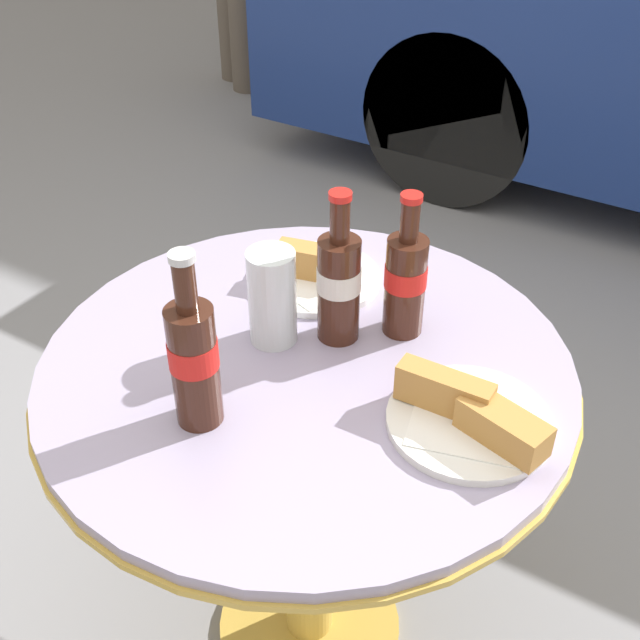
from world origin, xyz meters
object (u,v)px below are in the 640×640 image
cola_bottle_right (194,359)px  lunch_plate_near (471,416)px  cola_bottle_center (339,283)px  drinking_glass (272,301)px  lunch_plate_far (315,273)px  bistro_table (307,429)px  cola_bottle_left (405,280)px

cola_bottle_right → lunch_plate_near: 0.37m
cola_bottle_center → drinking_glass: cola_bottle_center is taller
cola_bottle_right → lunch_plate_far: size_ratio=1.19×
bistro_table → lunch_plate_near: 0.31m
cola_bottle_right → lunch_plate_near: bearing=28.2°
lunch_plate_near → bistro_table: bearing=178.7°
cola_bottle_left → lunch_plate_far: bearing=166.9°
cola_bottle_right → cola_bottle_center: cola_bottle_right is taller
bistro_table → drinking_glass: size_ratio=5.28×
drinking_glass → cola_bottle_right: bearing=-85.9°
drinking_glass → lunch_plate_far: (-0.03, 0.17, -0.05)m
drinking_glass → cola_bottle_left: bearing=38.0°
cola_bottle_left → drinking_glass: 0.20m
bistro_table → lunch_plate_near: (0.26, -0.01, 0.16)m
cola_bottle_right → lunch_plate_near: size_ratio=1.15×
lunch_plate_far → lunch_plate_near: bearing=-28.0°
cola_bottle_center → lunch_plate_far: 0.17m
cola_bottle_left → lunch_plate_far: cola_bottle_left is taller
cola_bottle_left → cola_bottle_right: cola_bottle_right is taller
cola_bottle_left → cola_bottle_right: (-0.14, -0.32, 0.01)m
cola_bottle_left → drinking_glass: size_ratio=1.53×
bistro_table → lunch_plate_far: 0.26m
cola_bottle_left → lunch_plate_near: 0.24m
bistro_table → cola_bottle_right: cola_bottle_right is taller
bistro_table → lunch_plate_near: lunch_plate_near is taller
bistro_table → lunch_plate_near: size_ratio=3.54×
cola_bottle_left → lunch_plate_far: (-0.19, 0.04, -0.08)m
cola_bottle_center → lunch_plate_far: bearing=135.3°
cola_bottle_left → cola_bottle_center: (-0.08, -0.06, 0.00)m
bistro_table → drinking_glass: drinking_glass is taller
cola_bottle_center → lunch_plate_near: size_ratio=1.08×
cola_bottle_center → lunch_plate_near: bearing=-18.5°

